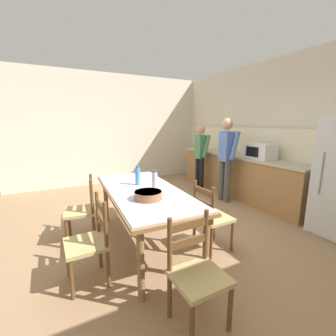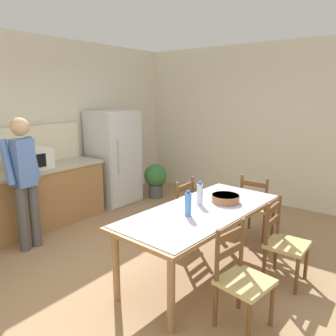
# 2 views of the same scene
# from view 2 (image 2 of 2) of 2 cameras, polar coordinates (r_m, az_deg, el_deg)

# --- Properties ---
(ground_plane) EXTENTS (8.32, 8.32, 0.00)m
(ground_plane) POSITION_cam_2_polar(r_m,az_deg,el_deg) (3.99, -2.37, -17.43)
(ground_plane) COLOR #9E7A56
(wall_back) EXTENTS (6.52, 0.12, 2.90)m
(wall_back) POSITION_cam_2_polar(r_m,az_deg,el_deg) (5.57, -24.15, 5.95)
(wall_back) COLOR beige
(wall_back) RESTS_ON ground
(wall_right) EXTENTS (0.12, 5.20, 2.90)m
(wall_right) POSITION_cam_2_polar(r_m,az_deg,el_deg) (6.32, 16.93, 7.20)
(wall_right) COLOR beige
(wall_right) RESTS_ON ground
(refrigerator) EXTENTS (0.80, 0.73, 1.71)m
(refrigerator) POSITION_cam_2_polar(r_m,az_deg,el_deg) (6.13, -9.39, 1.82)
(refrigerator) COLOR silver
(refrigerator) RESTS_ON ground
(microwave) EXTENTS (0.50, 0.39, 0.30)m
(microwave) POSITION_cam_2_polar(r_m,az_deg,el_deg) (5.17, -22.58, 1.43)
(microwave) COLOR white
(microwave) RESTS_ON kitchen_counter
(dining_table) EXTENTS (2.14, 1.02, 0.78)m
(dining_table) POSITION_cam_2_polar(r_m,az_deg,el_deg) (3.65, 5.98, -8.28)
(dining_table) COLOR olive
(dining_table) RESTS_ON ground
(bottle_near_centre) EXTENTS (0.07, 0.07, 0.27)m
(bottle_near_centre) POSITION_cam_2_polar(r_m,az_deg,el_deg) (3.38, 3.51, -6.31)
(bottle_near_centre) COLOR #4C8ED6
(bottle_near_centre) RESTS_ON dining_table
(bottle_off_centre) EXTENTS (0.07, 0.07, 0.27)m
(bottle_off_centre) POSITION_cam_2_polar(r_m,az_deg,el_deg) (3.73, 5.55, -4.53)
(bottle_off_centre) COLOR silver
(bottle_off_centre) RESTS_ON dining_table
(serving_bowl) EXTENTS (0.32, 0.32, 0.09)m
(serving_bowl) POSITION_cam_2_polar(r_m,az_deg,el_deg) (3.87, 9.98, -5.18)
(serving_bowl) COLOR #9E6642
(serving_bowl) RESTS_ON dining_table
(chair_side_near_left) EXTENTS (0.48, 0.46, 0.91)m
(chair_side_near_left) POSITION_cam_2_polar(r_m,az_deg,el_deg) (3.06, 12.65, -18.34)
(chair_side_near_left) COLOR brown
(chair_side_near_left) RESTS_ON ground
(chair_side_far_right) EXTENTS (0.42, 0.40, 0.91)m
(chair_side_far_right) POSITION_cam_2_polar(r_m,az_deg,el_deg) (4.51, 1.56, -7.49)
(chair_side_far_right) COLOR brown
(chair_side_far_right) RESTS_ON ground
(chair_head_end) EXTENTS (0.40, 0.42, 0.91)m
(chair_head_end) POSITION_cam_2_polar(r_m,az_deg,el_deg) (4.83, 15.12, -6.56)
(chair_head_end) COLOR brown
(chair_head_end) RESTS_ON ground
(chair_side_near_right) EXTENTS (0.43, 0.41, 0.91)m
(chair_side_near_right) POSITION_cam_2_polar(r_m,az_deg,el_deg) (3.82, 19.49, -12.17)
(chair_side_near_right) COLOR brown
(chair_side_near_right) RESTS_ON ground
(person_at_counter) EXTENTS (0.43, 0.30, 1.73)m
(person_at_counter) POSITION_cam_2_polar(r_m,az_deg,el_deg) (4.55, -23.73, -1.48)
(person_at_counter) COLOR #4C4C4C
(person_at_counter) RESTS_ON ground
(potted_plant) EXTENTS (0.44, 0.44, 0.67)m
(potted_plant) POSITION_cam_2_polar(r_m,az_deg,el_deg) (6.43, -2.19, -1.81)
(potted_plant) COLOR #4C4C51
(potted_plant) RESTS_ON ground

